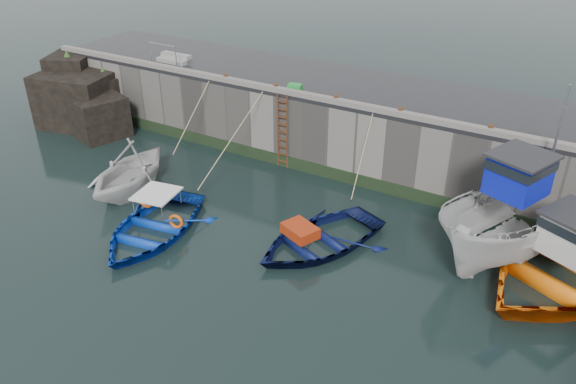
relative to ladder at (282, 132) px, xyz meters
The scene contains 22 objects.
ground 10.24m from the ladder, 78.60° to the right, with size 120.00×120.00×0.00m, color black.
quay_back 3.27m from the ladder, 52.28° to the left, with size 30.00×5.00×3.00m, color slate.
road_back 3.59m from the ladder, 52.28° to the left, with size 30.00×5.00×0.16m, color black.
kerb_back 2.62m from the ladder, ahead, with size 30.00×0.30×0.20m, color slate.
algae_back 2.41m from the ladder, ahead, with size 30.00×0.08×0.50m, color black.
rock_outcrop 10.95m from the ladder, behind, with size 5.85×4.24×3.41m.
ladder is the anchor object (origin of this frame).
boat_near_white 6.44m from the ladder, 130.30° to the right, with size 3.84×4.44×2.34m, color silver.
boat_near_white_rope 4.48m from the ladder, 164.92° to the right, with size 0.04×3.50×3.10m, color tan, non-canonical shape.
boat_near_blue 6.97m from the ladder, 100.05° to the right, with size 3.53×4.95×1.02m, color #0B38B0.
boat_near_blue_rope 2.85m from the ladder, 120.04° to the right, with size 0.04×5.00×3.10m, color tan, non-canonical shape.
boat_near_navy 6.17m from the ladder, 47.26° to the right, with size 3.45×4.83×1.00m, color #0A1342.
boat_near_navy_rope 4.44m from the ladder, 12.49° to the right, with size 0.04×3.26×3.10m, color tan, non-canonical shape.
boat_far_white 9.79m from the ladder, ahead, with size 5.11×7.69×5.78m.
boat_far_orange 11.72m from the ladder, 10.14° to the right, with size 8.09×9.15×4.57m.
fish_crate 1.84m from the ladder, 69.93° to the left, with size 0.55×0.41×0.31m, color #1A902E.
railing 7.10m from the ladder, 168.83° to the left, with size 1.60×1.05×1.00m.
bollard_a 3.47m from the ladder, behind, with size 0.18×0.18×0.28m, color #3F1E0F.
bollard_b 1.81m from the ladder, 146.14° to the left, with size 0.18×0.18×0.28m, color #3F1E0F.
bollard_c 2.81m from the ladder, ahead, with size 0.18×0.18×0.28m, color #3F1E0F.
bollard_d 5.11m from the ladder, ahead, with size 0.18×0.18×0.28m, color #3F1E0F.
bollard_e 8.19m from the ladder, ahead, with size 0.18×0.18×0.28m, color #3F1E0F.
Camera 1 is at (9.05, -8.29, 10.66)m, focal length 35.00 mm.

